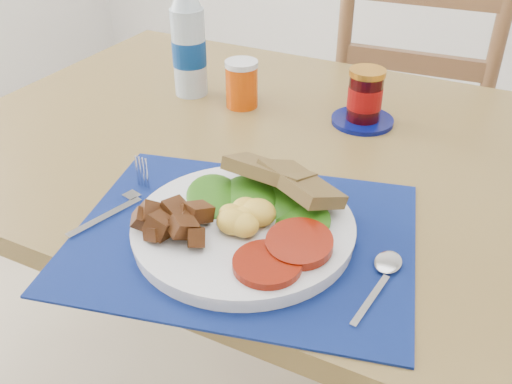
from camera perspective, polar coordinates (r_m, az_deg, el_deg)
table at (r=1.10m, az=5.62°, el=0.43°), size 1.40×0.90×0.75m
chair_far at (r=1.71m, az=15.43°, el=8.93°), size 0.46×0.44×1.17m
placemat at (r=0.83m, az=-1.25°, el=-4.37°), size 0.56×0.48×0.00m
breakfast_plate at (r=0.81m, az=-1.80°, el=-3.08°), size 0.32×0.32×0.08m
fork at (r=0.91m, az=-13.21°, el=-1.09°), size 0.05×0.19×0.00m
spoon at (r=0.77m, az=12.51°, el=-8.14°), size 0.04×0.16×0.00m
water_bottle at (r=1.25m, az=-6.75°, el=14.40°), size 0.07×0.07×0.25m
juice_glass at (r=1.20m, az=-1.44°, el=10.63°), size 0.07×0.07×0.09m
jam_on_saucer at (r=1.15m, az=10.80°, el=9.04°), size 0.12×0.12×0.11m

